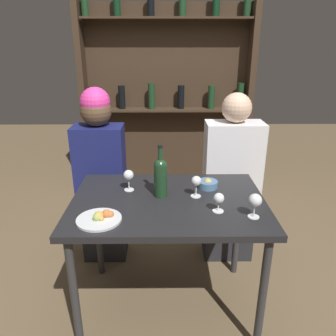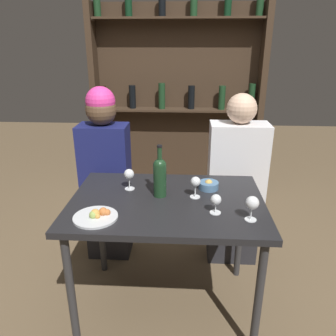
{
  "view_description": "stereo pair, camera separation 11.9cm",
  "coord_description": "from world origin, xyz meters",
  "px_view_note": "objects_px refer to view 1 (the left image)",
  "views": [
    {
      "loc": [
        -0.02,
        -1.68,
        1.6
      ],
      "look_at": [
        0.0,
        0.12,
        0.91
      ],
      "focal_mm": 35.0,
      "sensor_mm": 36.0,
      "label": 1
    },
    {
      "loc": [
        0.1,
        -1.68,
        1.6
      ],
      "look_at": [
        0.0,
        0.12,
        0.91
      ],
      "focal_mm": 35.0,
      "sensor_mm": 36.0,
      "label": 2
    }
  ],
  "objects_px": {
    "seated_person_right": "(231,185)",
    "wine_bottle": "(161,175)",
    "wine_glass_2": "(219,199)",
    "food_plate_0": "(100,218)",
    "wine_glass_0": "(129,176)",
    "wine_glass_3": "(196,182)",
    "seated_person_left": "(101,178)",
    "wine_glass_1": "(255,201)",
    "snack_bowl": "(208,184)"
  },
  "relations": [
    {
      "from": "seated_person_right",
      "to": "wine_bottle",
      "type": "bearing_deg",
      "value": -136.24
    },
    {
      "from": "wine_glass_2",
      "to": "food_plate_0",
      "type": "bearing_deg",
      "value": -171.72
    },
    {
      "from": "wine_glass_0",
      "to": "wine_glass_3",
      "type": "distance_m",
      "value": 0.41
    },
    {
      "from": "wine_glass_0",
      "to": "wine_glass_2",
      "type": "distance_m",
      "value": 0.57
    },
    {
      "from": "food_plate_0",
      "to": "seated_person_left",
      "type": "xyz_separation_m",
      "value": [
        -0.14,
        0.77,
        -0.11
      ]
    },
    {
      "from": "wine_glass_2",
      "to": "wine_glass_0",
      "type": "bearing_deg",
      "value": 151.54
    },
    {
      "from": "wine_glass_2",
      "to": "wine_glass_1",
      "type": "bearing_deg",
      "value": -19.95
    },
    {
      "from": "wine_glass_0",
      "to": "seated_person_left",
      "type": "xyz_separation_m",
      "value": [
        -0.25,
        0.41,
        -0.19
      ]
    },
    {
      "from": "wine_glass_3",
      "to": "wine_bottle",
      "type": "bearing_deg",
      "value": 177.17
    },
    {
      "from": "wine_glass_0",
      "to": "seated_person_left",
      "type": "bearing_deg",
      "value": 121.37
    },
    {
      "from": "food_plate_0",
      "to": "wine_bottle",
      "type": "bearing_deg",
      "value": 42.8
    },
    {
      "from": "wine_glass_0",
      "to": "seated_person_right",
      "type": "height_order",
      "value": "seated_person_right"
    },
    {
      "from": "wine_glass_1",
      "to": "food_plate_0",
      "type": "height_order",
      "value": "wine_glass_1"
    },
    {
      "from": "wine_bottle",
      "to": "seated_person_left",
      "type": "height_order",
      "value": "seated_person_left"
    },
    {
      "from": "wine_glass_3",
      "to": "seated_person_right",
      "type": "distance_m",
      "value": 0.64
    },
    {
      "from": "wine_glass_1",
      "to": "food_plate_0",
      "type": "bearing_deg",
      "value": -178.11
    },
    {
      "from": "wine_bottle",
      "to": "wine_glass_1",
      "type": "xyz_separation_m",
      "value": [
        0.48,
        -0.25,
        -0.04
      ]
    },
    {
      "from": "wine_glass_0",
      "to": "wine_glass_3",
      "type": "xyz_separation_m",
      "value": [
        0.4,
        -0.09,
        -0.0
      ]
    },
    {
      "from": "wine_glass_1",
      "to": "seated_person_left",
      "type": "relative_size",
      "value": 0.1
    },
    {
      "from": "food_plate_0",
      "to": "seated_person_right",
      "type": "xyz_separation_m",
      "value": [
        0.82,
        0.77,
        -0.16
      ]
    },
    {
      "from": "wine_glass_0",
      "to": "wine_glass_2",
      "type": "bearing_deg",
      "value": -28.46
    },
    {
      "from": "wine_bottle",
      "to": "seated_person_left",
      "type": "bearing_deg",
      "value": 132.03
    },
    {
      "from": "seated_person_left",
      "to": "seated_person_right",
      "type": "bearing_deg",
      "value": 0.0
    },
    {
      "from": "snack_bowl",
      "to": "seated_person_left",
      "type": "height_order",
      "value": "seated_person_left"
    },
    {
      "from": "wine_glass_1",
      "to": "wine_glass_2",
      "type": "height_order",
      "value": "wine_glass_1"
    },
    {
      "from": "wine_glass_3",
      "to": "seated_person_left",
      "type": "distance_m",
      "value": 0.84
    },
    {
      "from": "wine_glass_1",
      "to": "wine_glass_3",
      "type": "height_order",
      "value": "wine_glass_1"
    },
    {
      "from": "wine_glass_0",
      "to": "wine_glass_3",
      "type": "relative_size",
      "value": 1.02
    },
    {
      "from": "wine_glass_0",
      "to": "seated_person_left",
      "type": "height_order",
      "value": "seated_person_left"
    },
    {
      "from": "wine_bottle",
      "to": "wine_glass_3",
      "type": "bearing_deg",
      "value": -2.83
    },
    {
      "from": "wine_glass_2",
      "to": "seated_person_left",
      "type": "bearing_deg",
      "value": 137.69
    },
    {
      "from": "wine_glass_2",
      "to": "food_plate_0",
      "type": "height_order",
      "value": "wine_glass_2"
    },
    {
      "from": "wine_glass_3",
      "to": "food_plate_0",
      "type": "height_order",
      "value": "wine_glass_3"
    },
    {
      "from": "wine_glass_0",
      "to": "wine_glass_1",
      "type": "xyz_separation_m",
      "value": [
        0.67,
        -0.33,
        -0.0
      ]
    },
    {
      "from": "seated_person_right",
      "to": "food_plate_0",
      "type": "bearing_deg",
      "value": -136.59
    },
    {
      "from": "wine_bottle",
      "to": "seated_person_right",
      "type": "relative_size",
      "value": 0.24
    },
    {
      "from": "wine_glass_1",
      "to": "snack_bowl",
      "type": "bearing_deg",
      "value": 117.52
    },
    {
      "from": "wine_bottle",
      "to": "food_plate_0",
      "type": "distance_m",
      "value": 0.43
    },
    {
      "from": "snack_bowl",
      "to": "wine_glass_1",
      "type": "bearing_deg",
      "value": -62.48
    },
    {
      "from": "seated_person_right",
      "to": "wine_glass_0",
      "type": "bearing_deg",
      "value": -149.72
    },
    {
      "from": "wine_glass_2",
      "to": "snack_bowl",
      "type": "xyz_separation_m",
      "value": [
        -0.02,
        0.3,
        -0.05
      ]
    },
    {
      "from": "wine_glass_3",
      "to": "wine_glass_2",
      "type": "bearing_deg",
      "value": -60.48
    },
    {
      "from": "wine_bottle",
      "to": "wine_glass_1",
      "type": "height_order",
      "value": "wine_bottle"
    },
    {
      "from": "wine_glass_1",
      "to": "wine_glass_3",
      "type": "xyz_separation_m",
      "value": [
        -0.28,
        0.24,
        -0.0
      ]
    },
    {
      "from": "snack_bowl",
      "to": "seated_person_left",
      "type": "relative_size",
      "value": 0.09
    },
    {
      "from": "seated_person_left",
      "to": "wine_glass_1",
      "type": "bearing_deg",
      "value": -38.93
    },
    {
      "from": "wine_glass_3",
      "to": "snack_bowl",
      "type": "relative_size",
      "value": 1.05
    },
    {
      "from": "wine_glass_2",
      "to": "snack_bowl",
      "type": "relative_size",
      "value": 0.87
    },
    {
      "from": "snack_bowl",
      "to": "seated_person_right",
      "type": "height_order",
      "value": "seated_person_right"
    },
    {
      "from": "wine_glass_2",
      "to": "wine_glass_3",
      "type": "xyz_separation_m",
      "value": [
        -0.1,
        0.18,
        0.02
      ]
    }
  ]
}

